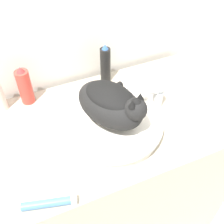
{
  "coord_description": "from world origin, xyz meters",
  "views": [
    {
      "loc": [
        -0.29,
        -0.43,
        1.73
      ],
      "look_at": [
        0.0,
        0.25,
        0.99
      ],
      "focal_mm": 45.0,
      "sensor_mm": 36.0,
      "label": 1
    }
  ],
  "objects": [
    {
      "name": "faucet",
      "position": [
        0.23,
        0.31,
        0.95
      ],
      "size": [
        0.13,
        0.06,
        0.14
      ],
      "rotation": [
        0.0,
        0.0,
        -2.95
      ],
      "color": "silver",
      "rests_on": "vanity_counter"
    },
    {
      "name": "hairspray_can_black",
      "position": [
        0.11,
        0.56,
        0.97
      ],
      "size": [
        0.05,
        0.05,
        0.2
      ],
      "color": "black",
      "rests_on": "vanity_counter"
    },
    {
      "name": "spray_bottle_trigger",
      "position": [
        -0.27,
        0.56,
        0.96
      ],
      "size": [
        0.06,
        0.06,
        0.18
      ],
      "color": "#DB3D33",
      "rests_on": "vanity_counter"
    },
    {
      "name": "vanity_counter",
      "position": [
        0.0,
        0.31,
        0.44
      ],
      "size": [
        1.11,
        0.61,
        0.88
      ],
      "color": "#B2A893",
      "rests_on": "ground_plane"
    },
    {
      "name": "cat",
      "position": [
        0.01,
        0.26,
        1.03
      ],
      "size": [
        0.28,
        0.34,
        0.18
      ],
      "rotation": [
        0.0,
        0.0,
        5.19
      ],
      "color": "black",
      "rests_on": "sink_basin"
    },
    {
      "name": "sink_basin",
      "position": [
        0.0,
        0.27,
        0.91
      ],
      "size": [
        0.42,
        0.42,
        0.06
      ],
      "color": "white",
      "rests_on": "vanity_counter"
    },
    {
      "name": "wall_back",
      "position": [
        0.0,
        0.67,
        1.2
      ],
      "size": [
        8.0,
        0.05,
        2.4
      ],
      "color": "silver",
      "rests_on": "ground_plane"
    },
    {
      "name": "cream_tube",
      "position": [
        -0.3,
        0.04,
        0.89
      ],
      "size": [
        0.18,
        0.07,
        0.03
      ],
      "rotation": [
        0.0,
        0.0,
        -0.25
      ],
      "color": "#4C7FB2",
      "rests_on": "vanity_counter"
    }
  ]
}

